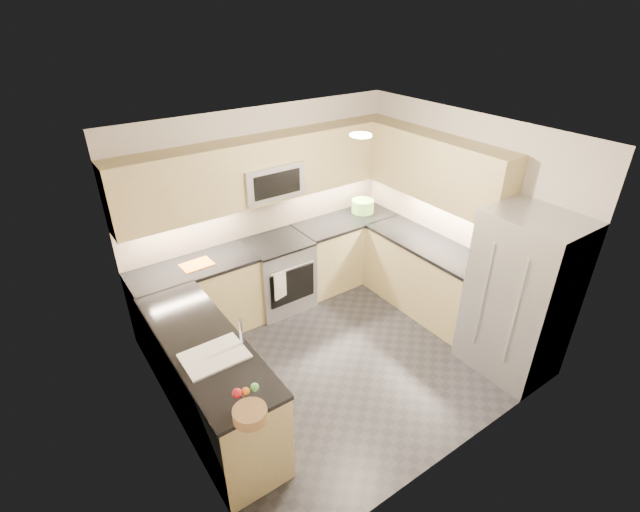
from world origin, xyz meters
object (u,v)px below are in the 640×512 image
Objects in this scene: cutting_board at (197,265)px; utensil_bowl at (363,206)px; gas_range at (279,274)px; microwave at (269,179)px; refrigerator at (520,296)px; fruit_basket at (250,414)px.

utensil_bowl is at bearing 1.60° from cutting_board.
utensil_bowl is (1.43, 0.07, 0.57)m from gas_range.
microwave is 0.42× the size of refrigerator.
microwave reaches higher than utensil_bowl.
refrigerator is 3.48m from cutting_board.
microwave is 2.45× the size of utensil_bowl.
microwave is at bearing 177.97° from utensil_bowl.
fruit_basket is at bearing -124.30° from gas_range.
gas_range is 2.65× the size of cutting_board.
utensil_bowl is 1.24× the size of fruit_basket.
cutting_board is 2.34m from fruit_basket.
cutting_board is at bearing 77.24° from fruit_basket.
microwave is at bearing 90.00° from gas_range.
fruit_basket is (-1.56, -2.41, -0.71)m from microwave.
fruit_basket is at bearing -141.70° from utensil_bowl.
refrigerator is 5.79× the size of utensil_bowl.
utensil_bowl is 0.91× the size of cutting_board.
cutting_board is at bearing -173.45° from microwave.
gas_range is 2.86m from refrigerator.
refrigerator is 5.25× the size of cutting_board.
fruit_basket is at bearing 177.26° from refrigerator.
gas_range is 3.65× the size of fruit_basket.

